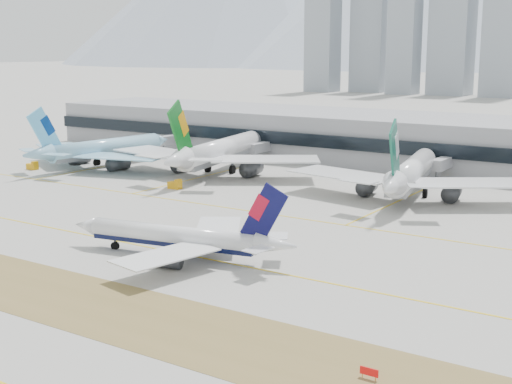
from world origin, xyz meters
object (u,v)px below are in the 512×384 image
Objects in this scene: widebody_korean at (101,150)px; terminal at (426,141)px; widebody_eva at (218,152)px; widebody_cathay at (410,174)px; taxiing_airliner at (181,238)px.

terminal is (82.55, 59.09, 2.14)m from widebody_korean.
widebody_korean is 0.20× the size of terminal.
widebody_korean is 38.72m from widebody_eva.
terminal is at bearing -47.80° from widebody_korean.
widebody_korean is 0.87× the size of widebody_eva.
widebody_cathay is at bearing -78.41° from widebody_korean.
widebody_cathay reaches higher than widebody_korean.
widebody_cathay is (59.70, -2.03, -0.46)m from widebody_eva.
widebody_cathay is at bearing -102.77° from widebody_eva.
taxiing_airliner is 72.43m from widebody_cathay.
taxiing_airliner is 0.78× the size of widebody_korean.
widebody_eva is 1.08× the size of widebody_cathay.
widebody_korean is (-82.58, 62.49, 1.80)m from taxiing_airliner.
widebody_korean is 97.33m from widebody_cathay.
widebody_cathay is (14.38, 70.96, 2.21)m from taxiing_airliner.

